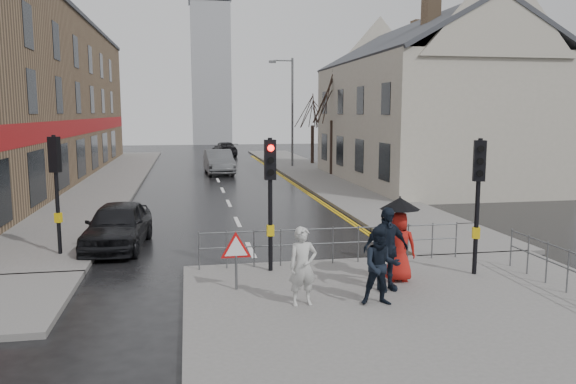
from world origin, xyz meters
name	(u,v)px	position (x,y,z in m)	size (l,w,h in m)	color
ground	(264,278)	(0.00, 0.00, 0.00)	(120.00, 120.00, 0.00)	black
near_pavement	(435,317)	(3.00, -3.50, 0.07)	(10.00, 9.00, 0.14)	#605E5B
left_pavement	(113,178)	(-6.50, 23.00, 0.07)	(4.00, 44.00, 0.14)	#605E5B
right_pavement	(307,171)	(6.50, 25.00, 0.07)	(4.00, 40.00, 0.14)	#605E5B
pavement_bridge_right	(449,239)	(6.50, 3.00, 0.07)	(4.00, 4.20, 0.14)	#605E5B
building_left_terrace	(9,98)	(-12.00, 22.00, 5.00)	(8.00, 42.00, 10.00)	#7C6247
building_right_cream	(423,102)	(12.00, 18.00, 4.78)	(9.00, 16.40, 10.10)	#B4AC9D
church_tower	(211,75)	(1.50, 62.00, 9.00)	(5.00, 5.00, 18.00)	#96989E
traffic_signal_near_left	(270,181)	(0.20, 0.20, 2.46)	(0.28, 0.27, 3.40)	black
traffic_signal_near_right	(478,182)	(5.20, -1.00, 2.46)	(0.34, 0.33, 3.40)	black
traffic_signal_far_left	(56,173)	(-5.50, 3.00, 2.46)	(0.34, 0.33, 3.40)	black
guard_railing_front	(333,237)	(1.95, 0.60, 0.86)	(7.14, 0.04, 1.00)	#595B5E
guard_railing_side	(568,262)	(6.50, -2.75, 0.84)	(0.04, 4.54, 1.00)	#595B5E
warning_sign	(236,251)	(-0.80, -1.21, 1.04)	(0.80, 0.07, 1.35)	#595B5E
street_lamp	(290,105)	(5.82, 28.00, 4.71)	(1.83, 0.25, 8.00)	#595B5E
tree_near	(332,97)	(7.50, 22.00, 5.14)	(2.40, 2.40, 6.58)	#2F221A
tree_far	(313,109)	(8.00, 30.00, 4.42)	(2.40, 2.40, 5.64)	#2F221A
pedestrian_a	(303,266)	(0.49, -2.48, 0.97)	(0.61, 0.40, 1.67)	#B4B4B0
pedestrian_b	(381,266)	(2.10, -2.76, 0.98)	(0.81, 0.63, 1.67)	black
pedestrian_with_umbrella	(399,236)	(3.09, -1.23, 1.25)	(0.96, 0.96, 2.03)	#AE1A14
pedestrian_d	(386,249)	(2.54, -1.82, 1.10)	(1.12, 0.47, 1.92)	black
car_parked	(118,225)	(-4.00, 4.00, 0.72)	(1.69, 4.20, 1.43)	black
car_mid	(219,162)	(0.27, 24.66, 0.82)	(1.73, 4.96, 1.64)	#4C4E51
car_far	(225,149)	(1.74, 40.52, 0.67)	(1.86, 4.58, 1.33)	black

